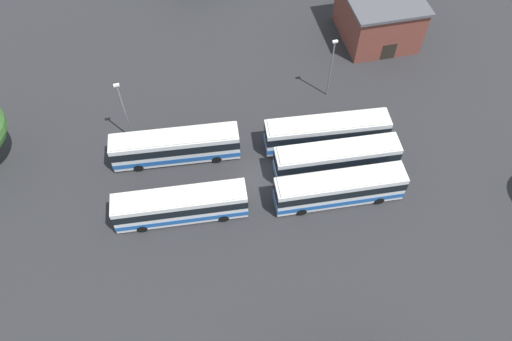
# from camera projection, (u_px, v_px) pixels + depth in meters

# --- Properties ---
(ground_plane) EXTENTS (96.44, 96.44, 0.00)m
(ground_plane) POSITION_uv_depth(u_px,v_px,m) (257.00, 177.00, 50.53)
(ground_plane) COLOR #28282B
(bus_row0_slot0) EXTENTS (13.11, 4.30, 3.60)m
(bus_row0_slot0) POSITION_uv_depth(u_px,v_px,m) (327.00, 132.00, 51.53)
(bus_row0_slot0) COLOR silver
(bus_row0_slot0) RESTS_ON ground_plane
(bus_row0_slot1) EXTENTS (12.66, 3.93, 3.60)m
(bus_row0_slot1) POSITION_uv_depth(u_px,v_px,m) (336.00, 158.00, 49.54)
(bus_row0_slot1) COLOR silver
(bus_row0_slot1) RESTS_ON ground_plane
(bus_row0_slot2) EXTENTS (12.71, 3.87, 3.60)m
(bus_row0_slot2) POSITION_uv_depth(u_px,v_px,m) (339.00, 188.00, 47.45)
(bus_row0_slot2) COLOR silver
(bus_row0_slot2) RESTS_ON ground_plane
(bus_row1_slot0) EXTENTS (13.16, 4.28, 3.60)m
(bus_row1_slot0) POSITION_uv_depth(u_px,v_px,m) (176.00, 146.00, 50.42)
(bus_row1_slot0) COLOR silver
(bus_row1_slot0) RESTS_ON ground_plane
(bus_row1_slot2) EXTENTS (12.66, 4.07, 3.60)m
(bus_row1_slot2) POSITION_uv_depth(u_px,v_px,m) (181.00, 206.00, 46.34)
(bus_row1_slot2) COLOR silver
(bus_row1_slot2) RESTS_ON ground_plane
(depot_building) EXTENTS (9.55, 10.13, 5.97)m
(depot_building) POSITION_uv_depth(u_px,v_px,m) (379.00, 16.00, 60.92)
(depot_building) COLOR brown
(depot_building) RESTS_ON ground_plane
(lamp_post_by_building) EXTENTS (0.56, 0.28, 8.15)m
(lamp_post_by_building) POSITION_uv_depth(u_px,v_px,m) (124.00, 111.00, 49.78)
(lamp_post_by_building) COLOR slate
(lamp_post_by_building) RESTS_ON ground_plane
(lamp_post_mid_lot) EXTENTS (0.56, 0.28, 7.82)m
(lamp_post_mid_lot) POSITION_uv_depth(u_px,v_px,m) (331.00, 66.00, 53.77)
(lamp_post_mid_lot) COLOR slate
(lamp_post_mid_lot) RESTS_ON ground_plane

